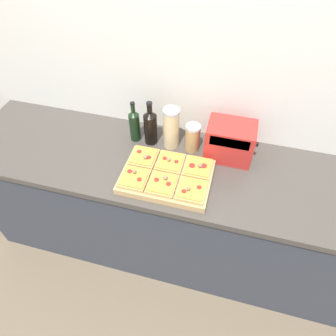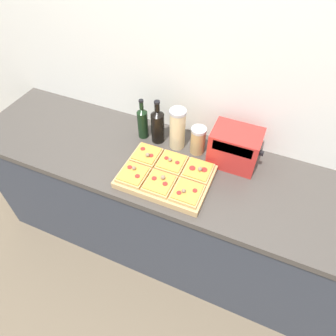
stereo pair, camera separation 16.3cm
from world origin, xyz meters
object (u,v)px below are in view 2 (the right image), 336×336
object	(u,v)px
olive_oil_bottle	(143,122)
grain_jar_tall	(177,129)
cutting_board	(166,177)
wine_bottle	(158,125)
toaster_oven	(235,148)
grain_jar_short	(198,140)

from	to	relation	value
olive_oil_bottle	grain_jar_tall	xyz separation A→B (m)	(0.23, -0.00, 0.02)
cutting_board	wine_bottle	bearing A→B (deg)	122.14
grain_jar_tall	toaster_oven	distance (m)	0.35
cutting_board	toaster_oven	world-z (taller)	toaster_oven
cutting_board	toaster_oven	distance (m)	0.42
grain_jar_short	cutting_board	bearing A→B (deg)	-106.82
olive_oil_bottle	grain_jar_tall	world-z (taller)	olive_oil_bottle
olive_oil_bottle	toaster_oven	bearing A→B (deg)	-0.08
wine_bottle	grain_jar_tall	xyz separation A→B (m)	(0.13, -0.00, 0.01)
cutting_board	grain_jar_short	world-z (taller)	grain_jar_short
toaster_oven	wine_bottle	bearing A→B (deg)	179.90
cutting_board	olive_oil_bottle	bearing A→B (deg)	134.82
wine_bottle	grain_jar_short	bearing A→B (deg)	-0.00
wine_bottle	cutting_board	bearing A→B (deg)	-57.86
grain_jar_tall	toaster_oven	size ratio (longest dim) A/B	0.90
toaster_oven	cutting_board	bearing A→B (deg)	-137.33
cutting_board	grain_jar_short	bearing A→B (deg)	73.18
grain_jar_short	toaster_oven	world-z (taller)	toaster_oven
olive_oil_bottle	wine_bottle	world-z (taller)	wine_bottle
cutting_board	grain_jar_tall	distance (m)	0.30
cutting_board	grain_jar_tall	xyz separation A→B (m)	(-0.05, 0.28, 0.11)
wine_bottle	toaster_oven	distance (m)	0.47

